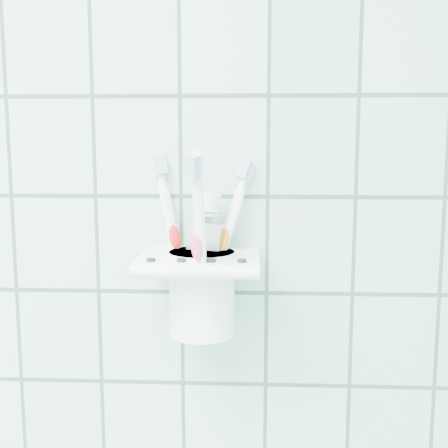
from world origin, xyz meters
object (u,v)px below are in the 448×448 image
Objects in this scene: cup at (202,289)px; toothbrush_blue at (197,240)px; toothbrush_pink at (190,239)px; toothpaste_tube at (198,249)px; toothbrush_orange at (203,238)px; holder_bracket at (199,263)px.

toothbrush_blue is (-0.00, -0.01, 0.06)m from cup.
toothbrush_pink reaches higher than cup.
toothbrush_pink is at bearing -103.09° from toothpaste_tube.
toothbrush_orange is at bearing -77.39° from cup.
holder_bracket is 0.64× the size of toothbrush_orange.
toothbrush_orange is 1.35× the size of toothpaste_tube.
holder_bracket is at bearing -64.88° from toothpaste_tube.
toothbrush_blue is at bearing -70.74° from toothpaste_tube.
holder_bracket is at bearing 103.79° from toothbrush_blue.
toothbrush_orange is (0.00, -0.01, 0.06)m from cup.
holder_bracket is at bearing 152.96° from toothbrush_orange.
toothbrush_pink is 0.01m from toothbrush_blue.
toothbrush_orange reaches higher than toothpaste_tube.
cup is 0.06m from toothbrush_pink.
toothbrush_orange is at bearing -62.15° from holder_bracket.
cup is at bearing 98.45° from toothbrush_blue.
toothbrush_orange is at bearing -70.66° from toothbrush_pink.
toothbrush_orange reaches higher than cup.
toothpaste_tube is at bearing 35.72° from toothbrush_pink.
toothpaste_tube reaches higher than cup.
holder_bracket is 0.87× the size of toothpaste_tube.
toothbrush_blue is at bearing -76.95° from toothbrush_pink.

